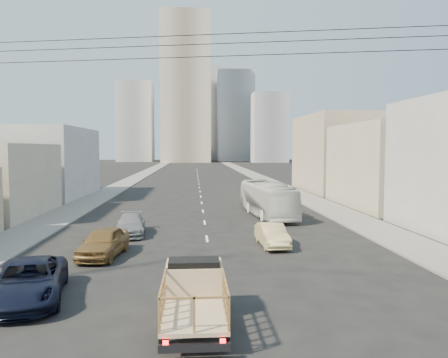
{
  "coord_description": "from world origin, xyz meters",
  "views": [
    {
      "loc": [
        -0.8,
        -12.85,
        5.61
      ],
      "look_at": [
        1.3,
        17.29,
        3.5
      ],
      "focal_mm": 35.0,
      "sensor_mm": 36.0,
      "label": 1
    }
  ],
  "objects": [
    {
      "name": "sidewalk_left",
      "position": [
        -11.75,
        70.0,
        0.06
      ],
      "size": [
        3.5,
        180.0,
        0.12
      ],
      "primitive_type": "cube",
      "color": "slate",
      "rests_on": "ground"
    },
    {
      "name": "midrise_ne",
      "position": [
        18.0,
        185.0,
        20.0
      ],
      "size": [
        16.0,
        16.0,
        40.0
      ],
      "primitive_type": "cube",
      "color": "gray",
      "rests_on": "ground"
    },
    {
      "name": "bldg_right_mid",
      "position": [
        19.5,
        28.0,
        4.0
      ],
      "size": [
        11.0,
        14.0,
        8.0
      ],
      "primitive_type": "cube",
      "color": "#A59985",
      "rests_on": "ground"
    },
    {
      "name": "flatbed_pickup",
      "position": [
        -0.8,
        0.71,
        1.09
      ],
      "size": [
        1.95,
        4.41,
        1.9
      ],
      "color": "tan",
      "rests_on": "ground"
    },
    {
      "name": "sidewalk_right",
      "position": [
        11.75,
        70.0,
        0.06
      ],
      "size": [
        3.5,
        180.0,
        0.12
      ],
      "primitive_type": "cube",
      "color": "slate",
      "rests_on": "ground"
    },
    {
      "name": "ground",
      "position": [
        0.0,
        0.0,
        0.0
      ],
      "size": [
        420.0,
        420.0,
        0.0
      ],
      "primitive_type": "plane",
      "color": "black",
      "rests_on": "ground"
    },
    {
      "name": "midrise_east",
      "position": [
        30.0,
        165.0,
        14.0
      ],
      "size": [
        14.0,
        14.0,
        28.0
      ],
      "primitive_type": "cube",
      "color": "gray",
      "rests_on": "ground"
    },
    {
      "name": "midrise_nw",
      "position": [
        -26.0,
        180.0,
        17.0
      ],
      "size": [
        15.0,
        15.0,
        34.0
      ],
      "primitive_type": "cube",
      "color": "gray",
      "rests_on": "ground"
    },
    {
      "name": "sedan_tan",
      "position": [
        3.68,
        11.71,
        0.64
      ],
      "size": [
        1.55,
        3.97,
        1.29
      ],
      "primitive_type": "imported",
      "rotation": [
        0.0,
        0.0,
        0.05
      ],
      "color": "tan",
      "rests_on": "ground"
    },
    {
      "name": "overhead_wires",
      "position": [
        0.0,
        1.5,
        8.97
      ],
      "size": [
        23.01,
        5.02,
        0.72
      ],
      "color": "black",
      "rests_on": "ground"
    },
    {
      "name": "city_bus",
      "position": [
        5.26,
        22.79,
        1.42
      ],
      "size": [
        3.41,
        10.39,
        2.84
      ],
      "primitive_type": "imported",
      "rotation": [
        0.0,
        0.0,
        0.1
      ],
      "color": "silver",
      "rests_on": "ground"
    },
    {
      "name": "navy_pickup",
      "position": [
        -6.9,
        3.38,
        0.74
      ],
      "size": [
        3.45,
        5.68,
        1.47
      ],
      "primitive_type": "imported",
      "rotation": [
        0.0,
        0.0,
        0.2
      ],
      "color": "black",
      "rests_on": "ground"
    },
    {
      "name": "sedan_brown",
      "position": [
        -5.49,
        9.85,
        0.76
      ],
      "size": [
        2.36,
        4.66,
        1.52
      ],
      "primitive_type": "imported",
      "rotation": [
        0.0,
        0.0,
        -0.13
      ],
      "color": "brown",
      "rests_on": "ground"
    },
    {
      "name": "bldg_left_far",
      "position": [
        -19.5,
        39.0,
        4.0
      ],
      "size": [
        12.0,
        16.0,
        8.0
      ],
      "primitive_type": "cube",
      "color": "#999A9C",
      "rests_on": "ground"
    },
    {
      "name": "lane_dashes",
      "position": [
        0.0,
        53.0,
        0.01
      ],
      "size": [
        0.15,
        104.0,
        0.01
      ],
      "color": "silver",
      "rests_on": "ground"
    },
    {
      "name": "bldg_right_far",
      "position": [
        20.0,
        44.0,
        5.0
      ],
      "size": [
        12.0,
        16.0,
        10.0
      ],
      "primitive_type": "cube",
      "color": "tan",
      "rests_on": "ground"
    },
    {
      "name": "sedan_grey",
      "position": [
        -4.94,
        15.59,
        0.66
      ],
      "size": [
        2.2,
        4.65,
        1.31
      ],
      "primitive_type": "imported",
      "rotation": [
        0.0,
        0.0,
        0.08
      ],
      "color": "gray",
      "rests_on": "ground"
    },
    {
      "name": "midrise_back",
      "position": [
        6.0,
        200.0,
        22.0
      ],
      "size": [
        18.0,
        18.0,
        44.0
      ],
      "primitive_type": "cube",
      "color": "#999A9C",
      "rests_on": "ground"
    },
    {
      "name": "high_rise_tower",
      "position": [
        -4.0,
        170.0,
        30.0
      ],
      "size": [
        20.0,
        20.0,
        60.0
      ],
      "primitive_type": "cube",
      "color": "gray",
      "rests_on": "ground"
    }
  ]
}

